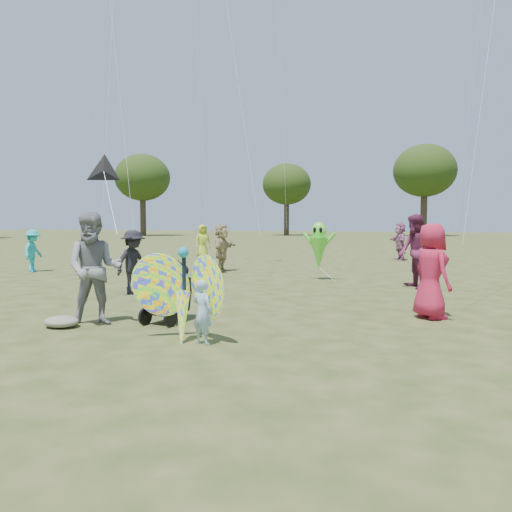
% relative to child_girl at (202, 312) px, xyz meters
% --- Properties ---
extents(ground, '(160.00, 160.00, 0.00)m').
position_rel_child_girl_xyz_m(ground, '(0.13, 1.01, -0.47)').
color(ground, '#51592B').
rests_on(ground, ground).
extents(child_girl, '(0.39, 0.32, 0.93)m').
position_rel_child_girl_xyz_m(child_girl, '(0.00, 0.00, 0.00)').
color(child_girl, '#93BDD0').
rests_on(child_girl, ground).
extents(adult_man, '(1.16, 1.07, 1.91)m').
position_rel_child_girl_xyz_m(adult_man, '(-2.31, 0.62, 0.49)').
color(adult_man, gray).
rests_on(adult_man, ground).
extents(grey_bag, '(0.60, 0.49, 0.19)m').
position_rel_child_girl_xyz_m(grey_bag, '(-2.71, 0.26, -0.37)').
color(grey_bag, gray).
rests_on(grey_bag, ground).
extents(crowd_a, '(0.94, 1.01, 1.73)m').
position_rel_child_girl_xyz_m(crowd_a, '(3.07, 3.11, 0.40)').
color(crowd_a, '#B51D3B').
rests_on(crowd_a, ground).
extents(crowd_b, '(0.83, 1.12, 1.54)m').
position_rel_child_girl_xyz_m(crowd_b, '(-3.73, 3.96, 0.30)').
color(crowd_b, black).
rests_on(crowd_b, ground).
extents(crowd_d, '(0.53, 1.56, 1.67)m').
position_rel_child_girl_xyz_m(crowd_d, '(-3.84, 9.60, 0.37)').
color(crowd_d, tan).
rests_on(crowd_d, ground).
extents(crowd_e, '(1.08, 1.18, 1.95)m').
position_rel_child_girl_xyz_m(crowd_e, '(2.66, 7.26, 0.51)').
color(crowd_e, '#6A2345').
rests_on(crowd_e, ground).
extents(crowd_g, '(0.90, 0.92, 1.60)m').
position_rel_child_girl_xyz_m(crowd_g, '(-7.09, 14.87, 0.33)').
color(crowd_g, '#BBCC30').
rests_on(crowd_g, ground).
extents(crowd_i, '(0.76, 1.05, 1.47)m').
position_rel_child_girl_xyz_m(crowd_i, '(-10.01, 7.35, 0.27)').
color(crowd_i, '#21AFB5').
rests_on(crowd_i, ground).
extents(crowd_j, '(1.05, 1.65, 1.70)m').
position_rel_child_girl_xyz_m(crowd_j, '(1.71, 17.07, 0.38)').
color(crowd_j, '#9E5A7F').
rests_on(crowd_j, ground).
extents(jogging_stroller, '(0.60, 1.09, 1.09)m').
position_rel_child_girl_xyz_m(jogging_stroller, '(-1.24, 1.26, 0.15)').
color(jogging_stroller, black).
rests_on(jogging_stroller, ground).
extents(butterfly_kite, '(1.74, 0.75, 1.58)m').
position_rel_child_girl_xyz_m(butterfly_kite, '(-0.36, 0.10, 0.20)').
color(butterfly_kite, '#FC274D').
rests_on(butterfly_kite, ground).
extents(delta_kite_rig, '(2.33, 2.54, 1.73)m').
position_rel_child_girl_xyz_m(delta_kite_rig, '(-3.77, 2.92, 2.38)').
color(delta_kite_rig, black).
rests_on(delta_kite_rig, ground).
extents(alien_kite, '(1.12, 0.69, 1.74)m').
position_rel_child_girl_xyz_m(alien_kite, '(-0.11, 8.25, 0.50)').
color(alien_kite, '#5BE736').
rests_on(alien_kite, ground).
extents(tree_line, '(91.78, 33.60, 10.79)m').
position_rel_child_girl_xyz_m(tree_line, '(3.79, 46.00, 6.39)').
color(tree_line, '#3A2D21').
rests_on(tree_line, ground).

